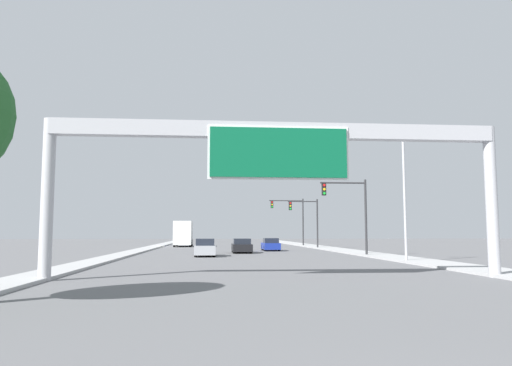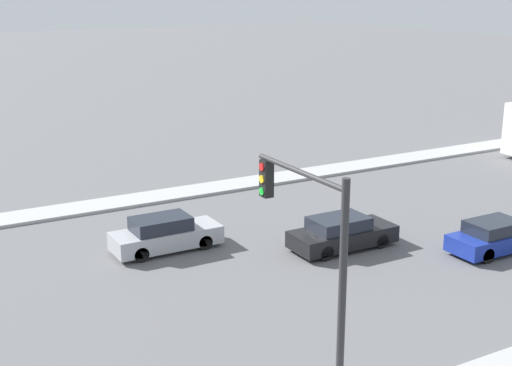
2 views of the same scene
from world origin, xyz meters
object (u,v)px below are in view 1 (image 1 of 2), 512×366
object	(u,v)px
car_mid_right	(205,248)
traffic_light_near_intersection	(352,205)
car_far_center	(271,245)
sign_gantry	(278,153)
traffic_light_mid_block	(308,215)
truck_box_primary	(183,234)
car_near_center	(242,246)
traffic_light_far_intersection	(293,214)
street_lamp_right	(401,187)

from	to	relation	value
car_mid_right	traffic_light_near_intersection	size ratio (longest dim) A/B	0.70
car_far_center	traffic_light_near_intersection	xyz separation A→B (m)	(5.53, -12.99, 3.73)
sign_gantry	traffic_light_mid_block	size ratio (longest dim) A/B	3.30
truck_box_primary	car_near_center	bearing A→B (deg)	-72.35
car_far_center	car_mid_right	bearing A→B (deg)	-120.27
traffic_light_far_intersection	traffic_light_mid_block	bearing A→B (deg)	-88.08
traffic_light_near_intersection	traffic_light_mid_block	bearing A→B (deg)	89.90
truck_box_primary	car_far_center	bearing A→B (deg)	-57.72
car_far_center	street_lamp_right	world-z (taller)	street_lamp_right
traffic_light_near_intersection	car_near_center	bearing A→B (deg)	139.86
sign_gantry	car_near_center	distance (m)	28.11
traffic_light_near_intersection	sign_gantry	bearing A→B (deg)	-114.23
sign_gantry	traffic_light_far_intersection	size ratio (longest dim) A/B	2.95
street_lamp_right	car_far_center	bearing A→B (deg)	107.02
car_near_center	truck_box_primary	xyz separation A→B (m)	(-7.00, 22.00, 1.13)
sign_gantry	traffic_light_near_intersection	distance (m)	22.04
traffic_light_near_intersection	truck_box_primary	bearing A→B (deg)	118.43
car_near_center	street_lamp_right	distance (m)	19.57
traffic_light_mid_block	traffic_light_far_intersection	world-z (taller)	traffic_light_far_intersection
truck_box_primary	car_mid_right	bearing A→B (deg)	-83.03
traffic_light_near_intersection	car_far_center	bearing A→B (deg)	113.06
truck_box_primary	traffic_light_near_intersection	world-z (taller)	traffic_light_near_intersection
car_near_center	traffic_light_near_intersection	world-z (taller)	traffic_light_near_intersection
car_far_center	car_mid_right	size ratio (longest dim) A/B	0.92
car_far_center	traffic_light_far_intersection	xyz separation A→B (m)	(5.23, 17.01, 4.02)
car_far_center	traffic_light_near_intersection	distance (m)	14.60
car_near_center	truck_box_primary	bearing A→B (deg)	107.65
traffic_light_far_intersection	street_lamp_right	xyz separation A→B (m)	(1.36, -38.55, 0.46)
car_mid_right	car_far_center	bearing A→B (deg)	59.73
car_far_center	traffic_light_far_intersection	world-z (taller)	traffic_light_far_intersection
car_mid_right	traffic_light_near_intersection	distance (m)	13.10
sign_gantry	car_mid_right	xyz separation A→B (m)	(-3.50, 21.06, -4.87)
traffic_light_mid_block	truck_box_primary	bearing A→B (deg)	149.11
car_near_center	street_lamp_right	size ratio (longest dim) A/B	0.53
car_near_center	traffic_light_far_intersection	size ratio (longest dim) A/B	0.67
sign_gantry	traffic_light_far_intersection	distance (m)	50.83
traffic_light_mid_block	car_mid_right	bearing A→B (deg)	-123.47
sign_gantry	car_near_center	xyz separation A→B (m)	(0.00, 27.68, -4.90)
car_mid_right	traffic_light_mid_block	world-z (taller)	traffic_light_mid_block
car_near_center	truck_box_primary	size ratio (longest dim) A/B	0.63
street_lamp_right	traffic_light_mid_block	bearing A→B (deg)	92.06
car_mid_right	traffic_light_far_intersection	bearing A→B (deg)	67.14
car_far_center	street_lamp_right	bearing A→B (deg)	-72.98
car_far_center	traffic_light_mid_block	distance (m)	9.60
car_mid_right	traffic_light_near_intersection	bearing A→B (deg)	-4.54
car_far_center	truck_box_primary	distance (m)	19.69
car_mid_right	traffic_light_near_intersection	world-z (taller)	traffic_light_near_intersection
sign_gantry	car_mid_right	world-z (taller)	sign_gantry
car_far_center	car_near_center	bearing A→B (deg)	-123.07
car_near_center	truck_box_primary	world-z (taller)	truck_box_primary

